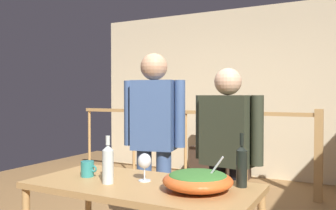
{
  "coord_description": "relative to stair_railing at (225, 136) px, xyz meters",
  "views": [
    {
      "loc": [
        1.39,
        -2.64,
        1.3
      ],
      "look_at": [
        0.21,
        -0.38,
        1.24
      ],
      "focal_mm": 37.79,
      "sensor_mm": 36.0,
      "label": 1
    }
  ],
  "objects": [
    {
      "name": "mug_teal",
      "position": [
        -0.04,
        -2.8,
        0.06
      ],
      "size": [
        0.13,
        0.09,
        0.11
      ],
      "color": "teal",
      "rests_on": "serving_table"
    },
    {
      "name": "back_wall",
      "position": [
        0.17,
        1.01,
        0.62
      ],
      "size": [
        5.64,
        0.1,
        2.72
      ],
      "primitive_type": "cube",
      "color": "beige",
      "rests_on": "ground_plane"
    },
    {
      "name": "serving_table",
      "position": [
        0.38,
        -2.79,
        -0.07
      ],
      "size": [
        1.46,
        0.69,
        0.75
      ],
      "color": "#B2844C",
      "rests_on": "ground_plane"
    },
    {
      "name": "wine_glass",
      "position": [
        0.37,
        -2.73,
        0.13
      ],
      "size": [
        0.09,
        0.09,
        0.18
      ],
      "color": "silver",
      "rests_on": "serving_table"
    },
    {
      "name": "tv_console",
      "position": [
        -0.29,
        0.66,
        -0.5
      ],
      "size": [
        0.9,
        0.4,
        0.49
      ],
      "primitive_type": "cube",
      "color": "#38281E",
      "rests_on": "ground_plane"
    },
    {
      "name": "salad_bowl",
      "position": [
        0.77,
        -2.79,
        0.07
      ],
      "size": [
        0.41,
        0.41,
        0.22
      ],
      "color": "#DB5B23",
      "rests_on": "serving_table"
    },
    {
      "name": "wine_bottle_dark",
      "position": [
        0.97,
        -2.58,
        0.14
      ],
      "size": [
        0.07,
        0.07,
        0.33
      ],
      "color": "black",
      "rests_on": "serving_table"
    },
    {
      "name": "person_standing_right",
      "position": [
        0.71,
        -2.05,
        0.15
      ],
      "size": [
        0.57,
        0.29,
        1.52
      ],
      "rotation": [
        0.0,
        0.0,
        2.94
      ],
      "color": "black",
      "rests_on": "ground_plane"
    },
    {
      "name": "stair_railing",
      "position": [
        0.0,
        0.0,
        0.0
      ],
      "size": [
        3.69,
        0.1,
        1.14
      ],
      "color": "#B2844C",
      "rests_on": "ground_plane"
    },
    {
      "name": "person_standing_left",
      "position": [
        0.05,
        -2.05,
        0.24
      ],
      "size": [
        0.54,
        0.29,
        1.67
      ],
      "rotation": [
        0.0,
        0.0,
        3.34
      ],
      "color": "#3D5684",
      "rests_on": "ground_plane"
    },
    {
      "name": "wine_bottle_clear",
      "position": [
        0.2,
        -2.89,
        0.13
      ],
      "size": [
        0.07,
        0.07,
        0.3
      ],
      "color": "silver",
      "rests_on": "serving_table"
    },
    {
      "name": "flat_screen_tv",
      "position": [
        -0.29,
        0.62,
        0.04
      ],
      "size": [
        0.7,
        0.12,
        0.5
      ],
      "color": "black",
      "rests_on": "tv_console"
    }
  ]
}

